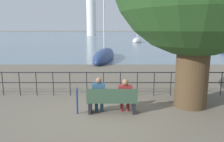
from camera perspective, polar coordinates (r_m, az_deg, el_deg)
ground_plane at (r=7.68m, az=0.00°, el=-10.81°), size 1000.00×1000.00×0.00m
harbor_water at (r=167.76m, az=-0.03°, el=9.79°), size 600.00×300.00×0.01m
park_bench at (r=7.48m, az=0.00°, el=-7.93°), size 1.70×0.45×0.90m
seated_person_left at (r=7.48m, az=-3.47°, el=-5.87°), size 0.42×0.35×1.25m
seated_person_right at (r=7.49m, az=3.47°, el=-6.04°), size 0.47×0.35×1.20m
promenade_railing at (r=9.39m, az=-0.00°, el=-2.35°), size 13.85×0.04×1.05m
closed_umbrella at (r=7.50m, az=-9.12°, el=-7.19°), size 0.09×0.09×0.95m
sailboat_0 at (r=50.26m, az=6.60°, el=7.87°), size 3.26×5.44×9.69m
sailboat_2 at (r=21.10m, az=-2.03°, el=3.93°), size 2.52×9.09×8.36m
sailboat_4 at (r=57.11m, az=20.44°, el=7.59°), size 4.40×6.09×11.59m
harbor_lighthouse at (r=109.22m, az=-5.51°, el=16.27°), size 4.55×4.55×28.83m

